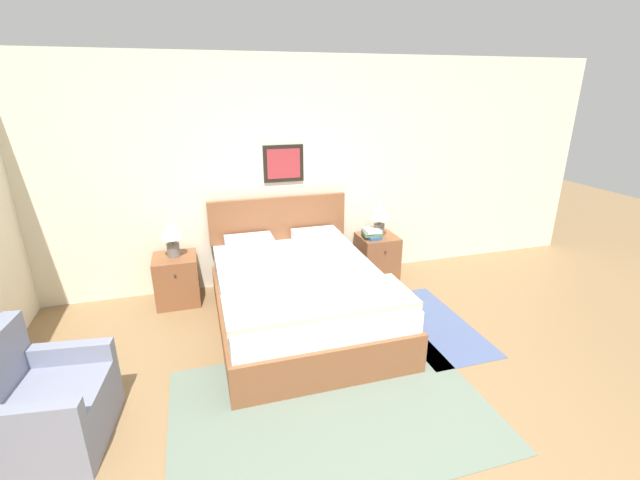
{
  "coord_description": "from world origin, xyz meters",
  "views": [
    {
      "loc": [
        -1.06,
        -1.9,
        2.26
      ],
      "look_at": [
        -0.02,
        1.59,
        0.95
      ],
      "focal_mm": 24.0,
      "sensor_mm": 36.0,
      "label": 1
    }
  ],
  "objects_px": {
    "nightstand_by_door": "(377,256)",
    "table_lamp_near_window": "(171,232)",
    "bed": "(300,296)",
    "nightstand_near_window": "(177,279)",
    "table_lamp_by_door": "(380,214)",
    "armchair": "(44,408)"
  },
  "relations": [
    {
      "from": "nightstand_by_door",
      "to": "table_lamp_near_window",
      "type": "distance_m",
      "value": 2.43
    },
    {
      "from": "bed",
      "to": "table_lamp_near_window",
      "type": "height_order",
      "value": "bed"
    },
    {
      "from": "nightstand_near_window",
      "to": "nightstand_by_door",
      "type": "bearing_deg",
      "value": 0.0
    },
    {
      "from": "nightstand_by_door",
      "to": "table_lamp_by_door",
      "type": "bearing_deg",
      "value": 38.58
    },
    {
      "from": "nightstand_near_window",
      "to": "nightstand_by_door",
      "type": "distance_m",
      "value": 2.37
    },
    {
      "from": "bed",
      "to": "table_lamp_by_door",
      "type": "distance_m",
      "value": 1.55
    },
    {
      "from": "armchair",
      "to": "nightstand_near_window",
      "type": "relative_size",
      "value": 1.53
    },
    {
      "from": "bed",
      "to": "nightstand_by_door",
      "type": "bearing_deg",
      "value": 34.73
    },
    {
      "from": "table_lamp_by_door",
      "to": "nightstand_near_window",
      "type": "bearing_deg",
      "value": -179.66
    },
    {
      "from": "bed",
      "to": "table_lamp_by_door",
      "type": "height_order",
      "value": "bed"
    },
    {
      "from": "armchair",
      "to": "nightstand_near_window",
      "type": "height_order",
      "value": "armchair"
    },
    {
      "from": "nightstand_by_door",
      "to": "table_lamp_by_door",
      "type": "distance_m",
      "value": 0.55
    },
    {
      "from": "bed",
      "to": "table_lamp_by_door",
      "type": "xyz_separation_m",
      "value": [
        1.2,
        0.84,
        0.51
      ]
    },
    {
      "from": "nightstand_by_door",
      "to": "armchair",
      "type": "bearing_deg",
      "value": -149.73
    },
    {
      "from": "armchair",
      "to": "nightstand_by_door",
      "type": "distance_m",
      "value": 3.67
    },
    {
      "from": "nightstand_near_window",
      "to": "table_lamp_near_window",
      "type": "xyz_separation_m",
      "value": [
        0.0,
        0.01,
        0.55
      ]
    },
    {
      "from": "armchair",
      "to": "nightstand_by_door",
      "type": "height_order",
      "value": "armchair"
    },
    {
      "from": "armchair",
      "to": "nightstand_near_window",
      "type": "bearing_deg",
      "value": 163.76
    },
    {
      "from": "bed",
      "to": "table_lamp_near_window",
      "type": "bearing_deg",
      "value": 144.79
    },
    {
      "from": "nightstand_near_window",
      "to": "table_lamp_near_window",
      "type": "relative_size",
      "value": 1.26
    },
    {
      "from": "armchair",
      "to": "nightstand_by_door",
      "type": "bearing_deg",
      "value": 127.39
    },
    {
      "from": "bed",
      "to": "table_lamp_near_window",
      "type": "xyz_separation_m",
      "value": [
        -1.19,
        0.84,
        0.51
      ]
    }
  ]
}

